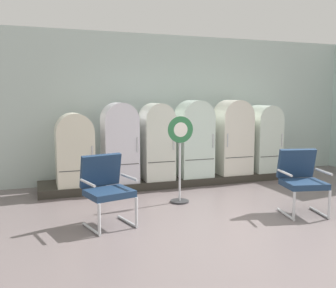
% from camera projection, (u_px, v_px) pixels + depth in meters
% --- Properties ---
extents(ground, '(12.00, 10.00, 0.05)m').
position_uv_depth(ground, '(252.00, 232.00, 5.16)').
color(ground, '#6B5F60').
extents(back_wall, '(11.76, 0.12, 3.14)m').
position_uv_depth(back_wall, '(165.00, 107.00, 8.39)').
color(back_wall, silver).
rests_on(back_wall, ground).
extents(display_plinth, '(5.48, 0.95, 0.15)m').
position_uv_depth(display_plinth, '(175.00, 180.00, 7.98)').
color(display_plinth, '#322F27').
rests_on(display_plinth, ground).
extents(refrigerator_0, '(0.68, 0.62, 1.36)m').
position_uv_depth(refrigerator_0, '(75.00, 148.00, 7.07)').
color(refrigerator_0, silver).
rests_on(refrigerator_0, display_plinth).
extents(refrigerator_1, '(0.65, 0.62, 1.55)m').
position_uv_depth(refrigerator_1, '(120.00, 140.00, 7.34)').
color(refrigerator_1, white).
rests_on(refrigerator_1, display_plinth).
extents(refrigerator_2, '(0.60, 0.63, 1.53)m').
position_uv_depth(refrigerator_2, '(157.00, 139.00, 7.60)').
color(refrigerator_2, silver).
rests_on(refrigerator_2, display_plinth).
extents(refrigerator_3, '(0.69, 0.62, 1.59)m').
position_uv_depth(refrigerator_3, '(194.00, 136.00, 7.86)').
color(refrigerator_3, silver).
rests_on(refrigerator_3, display_plinth).
extents(refrigerator_4, '(0.71, 0.62, 1.59)m').
position_uv_depth(refrigerator_4, '(233.00, 135.00, 8.17)').
color(refrigerator_4, silver).
rests_on(refrigerator_4, display_plinth).
extents(refrigerator_5, '(0.61, 0.69, 1.47)m').
position_uv_depth(refrigerator_5, '(263.00, 136.00, 8.47)').
color(refrigerator_5, silver).
rests_on(refrigerator_5, display_plinth).
extents(armchair_left, '(0.76, 0.76, 0.99)m').
position_uv_depth(armchair_left, '(106.00, 186.00, 5.30)').
color(armchair_left, silver).
rests_on(armchair_left, ground).
extents(armchair_right, '(0.74, 0.74, 0.99)m').
position_uv_depth(armchair_right, '(301.00, 177.00, 5.85)').
color(armchair_right, silver).
rests_on(armchair_right, ground).
extents(sign_stand, '(0.45, 0.32, 1.48)m').
position_uv_depth(sign_stand, '(180.00, 161.00, 6.43)').
color(sign_stand, '#2D2D30').
rests_on(sign_stand, ground).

